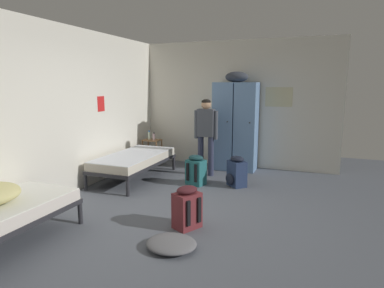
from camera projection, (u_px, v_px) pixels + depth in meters
ground_plane at (184, 213)px, 4.69m from camera, size 9.59×9.59×0.00m
room_backdrop at (148, 108)px, 6.05m from camera, size 4.34×6.05×2.74m
locker_bank at (236, 125)px, 6.99m from camera, size 0.90×0.55×2.07m
shelf_unit at (152, 149)px, 7.54m from camera, size 0.38×0.30×0.57m
bed_left_rear at (134, 160)px, 6.33m from camera, size 0.90×1.90×0.49m
person_traveler at (206, 130)px, 6.51m from camera, size 0.48×0.21×1.53m
water_bottle at (149, 135)px, 7.53m from camera, size 0.06×0.06×0.20m
lotion_bottle at (154, 137)px, 7.43m from camera, size 0.06×0.06×0.18m
backpack_maroon at (186, 208)px, 4.18m from camera, size 0.41×0.40×0.55m
backpack_navy at (236, 172)px, 5.90m from camera, size 0.42×0.42×0.55m
backpack_teal at (196, 171)px, 6.00m from camera, size 0.37×0.39×0.55m
clothes_pile_grey at (171, 244)px, 3.67m from camera, size 0.57×0.51×0.11m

